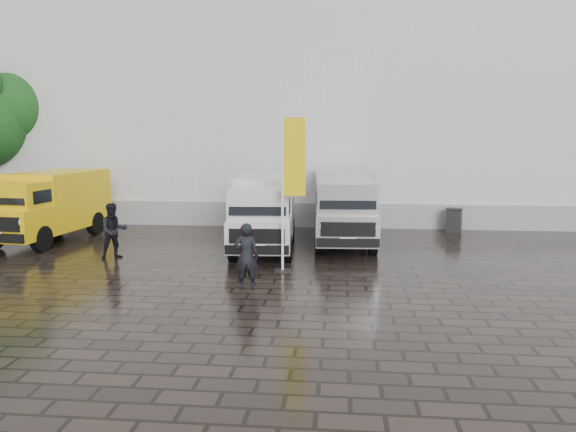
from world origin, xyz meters
name	(u,v)px	position (x,y,z in m)	size (l,w,h in m)	color
ground	(295,275)	(0.00, 0.00, 0.00)	(120.00, 120.00, 0.00)	black
exhibition_hall	(358,92)	(2.00, 16.00, 6.00)	(44.00, 16.00, 12.00)	silver
hall_plinth	(360,216)	(2.00, 7.95, 0.50)	(44.00, 0.15, 1.00)	gray
van_yellow	(47,207)	(-9.16, 4.02, 1.22)	(2.03, 5.28, 2.44)	#E0B40B
van_white	(264,213)	(-1.30, 3.40, 1.21)	(1.86, 5.57, 2.41)	silver
van_silver	(343,208)	(1.30, 4.68, 1.25)	(1.93, 5.78, 2.50)	#ADB0B2
flagpole	(289,185)	(-0.20, 0.41, 2.42)	(0.88, 0.50, 4.41)	black
wheelie_bin	(454,220)	(5.61, 7.37, 0.47)	(0.57, 0.57, 0.94)	black
person_front	(246,256)	(-1.07, -1.48, 0.83)	(0.60, 0.40, 1.65)	black
person_tent	(114,231)	(-5.71, 1.57, 0.85)	(0.83, 0.65, 1.70)	black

